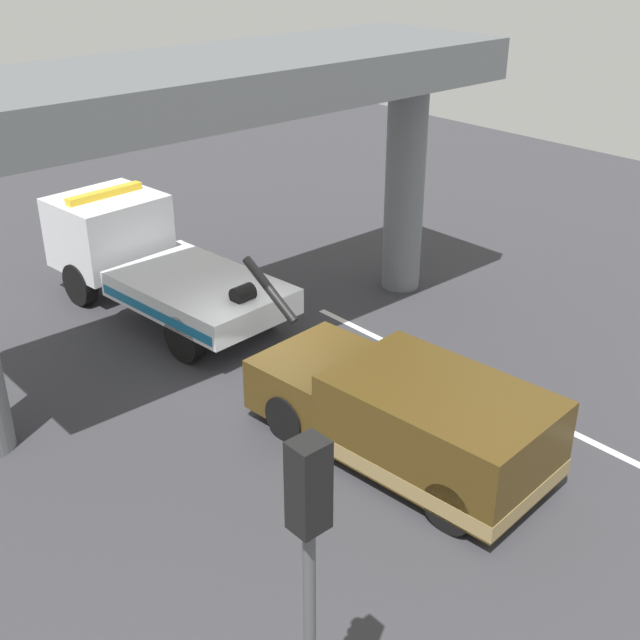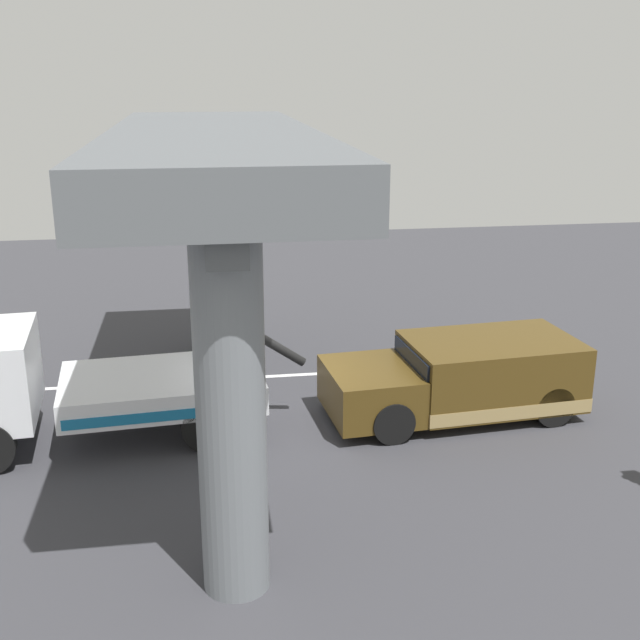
% 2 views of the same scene
% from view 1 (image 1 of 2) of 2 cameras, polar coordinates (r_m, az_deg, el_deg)
% --- Properties ---
extents(ground_plane, '(60.00, 40.00, 0.10)m').
position_cam_1_polar(ground_plane, '(16.27, -3.97, -3.73)').
color(ground_plane, '#38383D').
extents(lane_stripe_west, '(2.60, 0.16, 0.01)m').
position_cam_1_polar(lane_stripe_west, '(14.78, 19.54, -8.58)').
color(lane_stripe_west, silver).
rests_on(lane_stripe_west, ground).
extents(lane_stripe_mid, '(2.60, 0.16, 0.01)m').
position_cam_1_polar(lane_stripe_mid, '(17.81, 2.89, -0.67)').
color(lane_stripe_mid, silver).
rests_on(lane_stripe_mid, ground).
extents(lane_stripe_east, '(2.60, 0.16, 0.01)m').
position_cam_1_polar(lane_stripe_east, '(22.09, -8.07, 4.63)').
color(lane_stripe_east, silver).
rests_on(lane_stripe_east, ground).
extents(tow_truck_white, '(7.33, 2.88, 2.46)m').
position_cam_1_polar(tow_truck_white, '(18.88, -12.14, 4.35)').
color(tow_truck_white, white).
rests_on(tow_truck_white, ground).
extents(towed_van_green, '(5.36, 2.60, 1.58)m').
position_cam_1_polar(towed_van_green, '(13.42, 6.29, -6.87)').
color(towed_van_green, '#4C3814').
rests_on(towed_van_green, ground).
extents(overpass_structure, '(3.60, 12.20, 5.87)m').
position_cam_1_polar(overpass_structure, '(15.30, -7.15, 14.13)').
color(overpass_structure, slate).
rests_on(overpass_structure, ground).
extents(traffic_light_near, '(0.39, 0.32, 4.21)m').
position_cam_1_polar(traffic_light_near, '(7.53, -0.87, -15.59)').
color(traffic_light_near, '#515456').
rests_on(traffic_light_near, ground).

